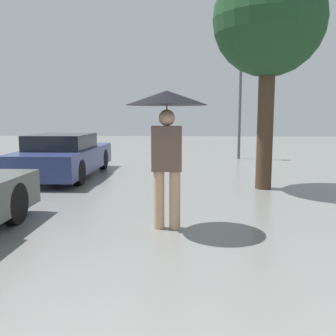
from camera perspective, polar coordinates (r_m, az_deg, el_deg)
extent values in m
cylinder|color=tan|center=(5.43, -1.39, -4.86)|extent=(0.16, 0.16, 0.85)
cylinder|color=tan|center=(5.42, 1.04, -4.88)|extent=(0.16, 0.16, 0.85)
cube|color=brown|center=(5.31, -0.18, 2.98)|extent=(0.42, 0.25, 0.64)
sphere|color=tan|center=(5.29, -0.18, 7.67)|extent=(0.23, 0.23, 0.23)
cylinder|color=#515456|center=(5.29, -0.18, 5.92)|extent=(0.02, 0.02, 0.67)
cone|color=black|center=(5.30, -0.18, 10.65)|extent=(1.15, 1.15, 0.20)
cylinder|color=black|center=(6.12, -22.40, -5.03)|extent=(0.18, 0.64, 0.64)
cube|color=navy|center=(10.56, -15.44, 1.32)|extent=(1.68, 4.35, 0.60)
cube|color=black|center=(10.31, -15.91, 3.90)|extent=(1.43, 1.96, 0.39)
cylinder|color=black|center=(12.08, -16.88, 1.30)|extent=(0.18, 0.61, 0.61)
cylinder|color=black|center=(11.67, -9.85, 1.31)|extent=(0.18, 0.61, 0.61)
cylinder|color=black|center=(9.60, -22.17, -0.57)|extent=(0.18, 0.61, 0.61)
cylinder|color=black|center=(9.08, -13.44, -0.66)|extent=(0.18, 0.61, 0.61)
cylinder|color=#473323|center=(8.61, 14.61, 6.86)|extent=(0.35, 0.35, 3.01)
sphere|color=#1E4223|center=(8.85, 15.13, 21.02)|extent=(2.40, 2.40, 2.40)
cylinder|color=#515456|center=(14.58, 10.87, 8.50)|extent=(0.11, 0.11, 3.62)
sphere|color=beige|center=(14.72, 11.08, 15.95)|extent=(0.32, 0.32, 0.32)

